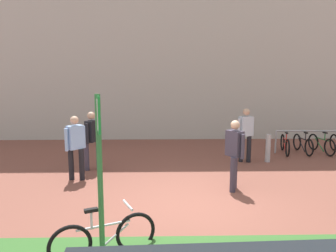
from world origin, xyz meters
name	(u,v)px	position (x,y,z in m)	size (l,w,h in m)	color
ground_plane	(189,203)	(0.00, 0.00, 0.00)	(60.00, 60.00, 0.00)	brown
building_facade	(175,20)	(0.00, 7.62, 5.00)	(28.00, 1.20, 10.00)	#B2ADA3
parking_sign_post	(99,157)	(-1.49, -2.34, 1.67)	(0.13, 0.35, 2.56)	#2D7238
bike_at_sign	(104,238)	(-1.48, -2.18, 0.35)	(1.56, 0.73, 0.86)	black
bike_rack_cluster	(312,144)	(4.75, 4.46, 0.35)	(2.66, 1.65, 0.83)	#99999E
bollard_steel	(268,148)	(2.81, 3.36, 0.45)	(0.16, 0.16, 0.90)	#ADADB2
person_shirt_blue	(75,144)	(-2.85, 1.69, 0.98)	(0.45, 0.46, 1.72)	black
person_casual_tan	(246,132)	(2.08, 3.37, 0.98)	(0.57, 0.38, 1.72)	black
person_suited_dark	(92,137)	(-2.61, 2.61, 0.98)	(0.47, 0.58, 1.72)	#383342
person_suited_navy	(234,151)	(1.16, 0.83, 0.98)	(0.42, 0.52, 1.72)	#383342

